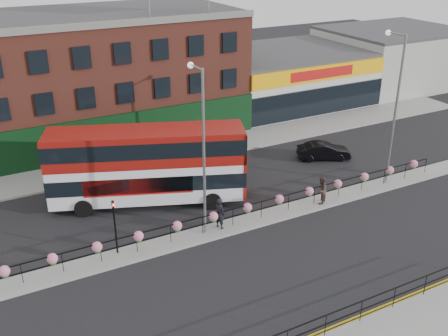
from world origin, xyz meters
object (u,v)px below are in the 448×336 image
pedestrian_b (321,190)px  lamp_column_west (202,139)px  pedestrian_a (220,213)px  car (324,151)px  lamp_column_east (394,98)px  double_decker_bus (148,159)px

pedestrian_b → lamp_column_west: lamp_column_west is taller
pedestrian_a → lamp_column_west: bearing=57.5°
car → lamp_column_east: size_ratio=0.41×
pedestrian_b → double_decker_bus: bearing=-66.5°
double_decker_bus → pedestrian_b: (9.60, -5.57, -2.01)m
pedestrian_b → lamp_column_west: size_ratio=0.19×
double_decker_bus → lamp_column_west: lamp_column_west is taller
pedestrian_a → lamp_column_east: 14.09m
pedestrian_a → lamp_column_east: size_ratio=0.19×
double_decker_bus → lamp_column_east: 16.62m
pedestrian_a → pedestrian_b: (7.18, -0.32, -0.05)m
lamp_column_east → lamp_column_west: bearing=-179.7°
double_decker_bus → pedestrian_a: (2.41, -5.24, -1.96)m
double_decker_bus → lamp_column_west: (1.42, -5.06, 2.84)m
double_decker_bus → car: double_decker_bus is taller
car → pedestrian_a: (-12.06, -5.64, 0.46)m
pedestrian_b → lamp_column_west: (-8.18, 0.51, 4.85)m
lamp_column_west → lamp_column_east: lamp_column_east is taller
double_decker_bus → lamp_column_east: lamp_column_east is taller
car → lamp_column_east: lamp_column_east is taller
car → lamp_column_west: lamp_column_west is taller
pedestrian_a → pedestrian_b: bearing=-114.5°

